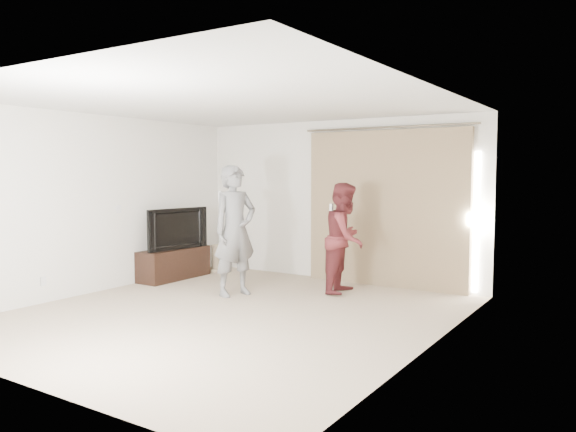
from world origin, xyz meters
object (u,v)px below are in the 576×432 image
object	(u,v)px
tv_console	(174,264)
tv	(174,228)
person_woman	(345,238)
person_man	(235,231)

from	to	relation	value
tv_console	tv	world-z (taller)	tv
tv	person_woman	distance (m)	2.92
person_man	tv_console	bearing A→B (deg)	165.13
tv	person_man	world-z (taller)	person_man
person_man	person_woman	world-z (taller)	person_man
tv_console	tv	bearing A→B (deg)	0.00
tv_console	tv	size ratio (longest dim) A/B	1.11
person_man	person_woman	size ratio (longest dim) A/B	1.16
tv	person_woman	bearing A→B (deg)	-70.87
tv	person_woman	xyz separation A→B (m)	(2.87, 0.57, -0.03)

